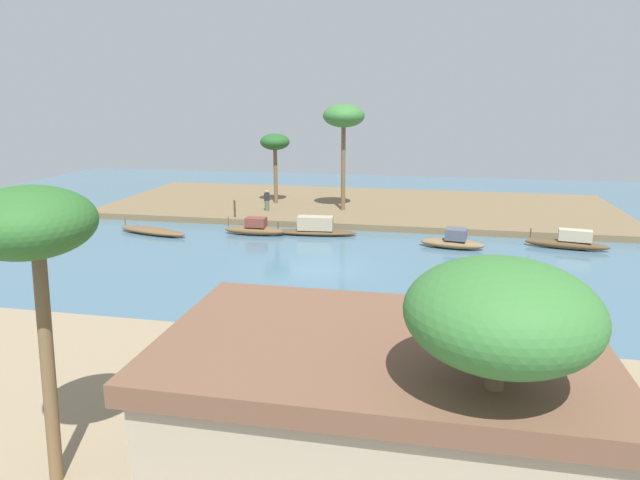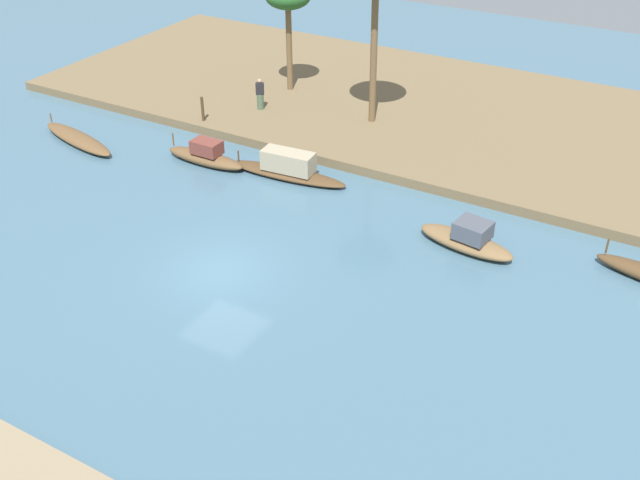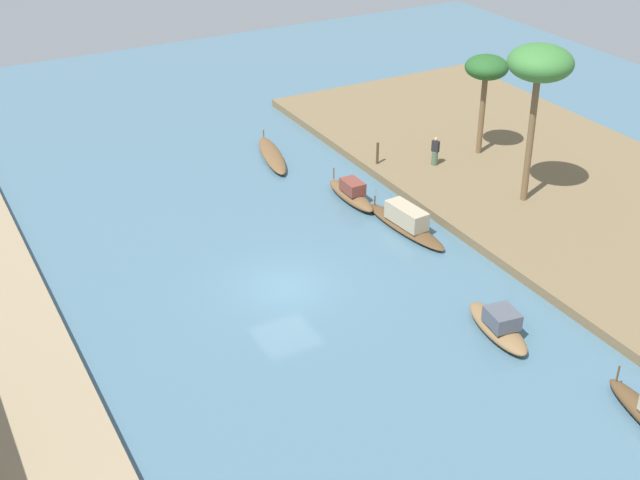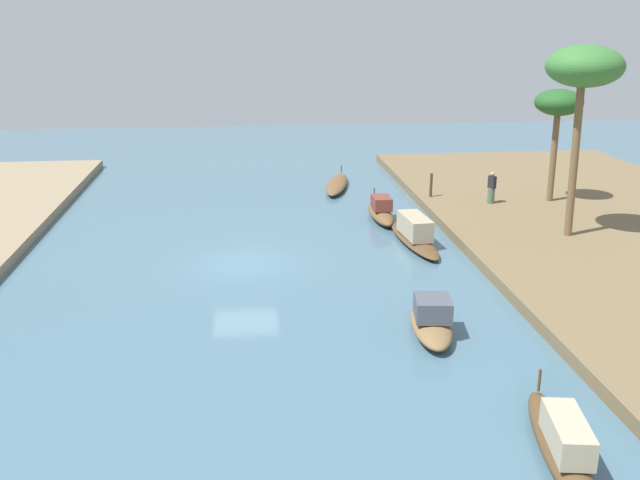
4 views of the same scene
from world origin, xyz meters
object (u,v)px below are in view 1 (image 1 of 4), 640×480
at_px(sampan_foreground, 255,229).
at_px(palm_tree_right_short, 29,229).
at_px(palm_tree_right_tall, 501,317).
at_px(riverside_building, 378,413).
at_px(person_on_near_bank, 267,202).
at_px(mooring_post, 235,209).
at_px(palm_tree_left_far, 275,144).
at_px(sampan_with_tall_canopy, 315,228).
at_px(sampan_midstream, 153,231).
at_px(palm_tree_left_near, 344,118).
at_px(sampan_with_red_awning, 569,242).
at_px(sampan_downstream_large, 453,241).

bearing_deg(sampan_foreground, palm_tree_right_short, 97.25).
height_order(palm_tree_right_tall, riverside_building, palm_tree_right_tall).
height_order(sampan_foreground, palm_tree_right_tall, palm_tree_right_tall).
height_order(person_on_near_bank, mooring_post, person_on_near_bank).
relative_size(palm_tree_left_far, palm_tree_right_short, 0.84).
height_order(sampan_with_tall_canopy, sampan_midstream, sampan_with_tall_canopy).
bearing_deg(palm_tree_left_near, palm_tree_right_tall, 103.46).
distance_m(person_on_near_bank, palm_tree_right_tall, 32.80).
distance_m(sampan_with_red_awning, person_on_near_bank, 20.44).
bearing_deg(riverside_building, sampan_midstream, -52.35).
bearing_deg(mooring_post, palm_tree_right_short, 101.68).
height_order(sampan_with_red_awning, mooring_post, mooring_post).
xyz_separation_m(sampan_with_tall_canopy, mooring_post, (6.18, -2.31, 0.57)).
bearing_deg(sampan_with_tall_canopy, palm_tree_right_tall, 103.37).
distance_m(mooring_post, palm_tree_right_tall, 31.17).
distance_m(sampan_downstream_large, palm_tree_left_far, 16.96).
xyz_separation_m(sampan_with_tall_canopy, sampan_with_red_awning, (-15.12, 0.41, -0.02)).
bearing_deg(riverside_building, palm_tree_left_far, -70.47).
distance_m(palm_tree_left_near, palm_tree_left_far, 6.18).
distance_m(sampan_foreground, palm_tree_left_near, 10.67).
relative_size(person_on_near_bank, palm_tree_left_far, 0.29).
relative_size(sampan_with_red_awning, mooring_post, 3.93).
xyz_separation_m(palm_tree_right_short, riverside_building, (-6.90, -1.03, -3.89)).
relative_size(palm_tree_right_tall, palm_tree_right_short, 0.87).
relative_size(sampan_foreground, palm_tree_right_short, 0.60).
bearing_deg(palm_tree_left_near, sampan_foreground, 56.36).
bearing_deg(riverside_building, palm_tree_right_short, 8.62).
bearing_deg(palm_tree_left_far, mooring_post, 75.96).
bearing_deg(sampan_with_red_awning, palm_tree_left_far, -13.20).
height_order(sampan_with_tall_canopy, sampan_downstream_large, sampan_with_tall_canopy).
bearing_deg(sampan_midstream, sampan_with_tall_canopy, -155.93).
xyz_separation_m(sampan_with_red_awning, person_on_near_bank, (19.73, -5.29, 0.67)).
bearing_deg(sampan_with_red_awning, sampan_foreground, 10.33).
height_order(mooring_post, riverside_building, riverside_building).
xyz_separation_m(sampan_foreground, person_on_near_bank, (0.82, -5.57, 0.69)).
height_order(palm_tree_left_near, palm_tree_right_short, palm_tree_left_near).
relative_size(sampan_with_red_awning, palm_tree_right_tall, 0.82).
distance_m(sampan_with_tall_canopy, palm_tree_right_tall, 26.75).
bearing_deg(sampan_foreground, sampan_with_tall_canopy, -170.06).
bearing_deg(sampan_with_red_awning, riverside_building, 78.32).
height_order(mooring_post, palm_tree_left_near, palm_tree_left_near).
bearing_deg(sampan_with_red_awning, sampan_midstream, 12.86).
bearing_deg(mooring_post, palm_tree_right_tall, 117.91).
height_order(palm_tree_left_far, riverside_building, palm_tree_left_far).
xyz_separation_m(sampan_midstream, mooring_post, (-4.06, -4.21, 0.80)).
height_order(person_on_near_bank, palm_tree_left_near, palm_tree_left_near).
distance_m(sampan_midstream, sampan_foreground, 6.56).
bearing_deg(palm_tree_left_far, person_on_near_bank, 93.10).
bearing_deg(sampan_midstream, sampan_downstream_large, -165.25).
relative_size(sampan_foreground, mooring_post, 3.30).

